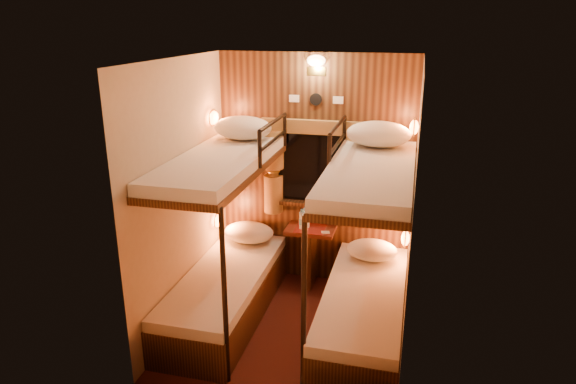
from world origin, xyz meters
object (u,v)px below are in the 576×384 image
(bottle_left, at_px, (302,220))
(bottle_right, at_px, (306,218))
(bunk_right, at_px, (365,278))
(table, at_px, (310,249))
(bunk_left, at_px, (225,262))

(bottle_left, distance_m, bottle_right, 0.06)
(bunk_right, distance_m, bottle_right, 1.07)
(table, relative_size, bottle_right, 2.69)
(bottle_left, height_order, bottle_right, bottle_right)
(table, height_order, bottle_left, bottle_left)
(bunk_left, distance_m, table, 1.02)
(bunk_left, height_order, bottle_left, bunk_left)
(bunk_left, bearing_deg, bottle_right, 52.81)
(bunk_left, xyz_separation_m, bunk_right, (1.30, 0.00, 0.00))
(table, bearing_deg, bunk_right, -50.33)
(bottle_left, bearing_deg, bunk_right, -45.34)
(table, distance_m, bottle_right, 0.34)
(bunk_right, xyz_separation_m, table, (-0.65, 0.78, -0.14))
(bunk_right, bearing_deg, bottle_right, 131.31)
(bunk_left, height_order, bunk_right, same)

